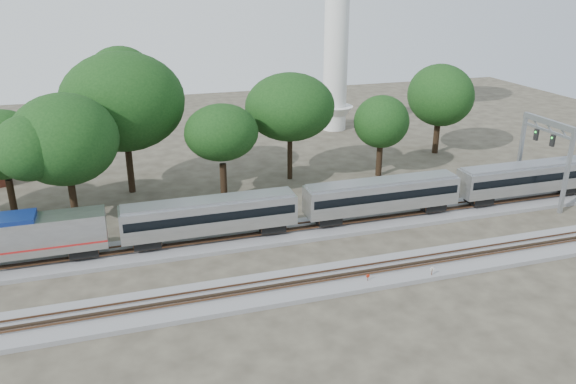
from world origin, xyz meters
name	(u,v)px	position (x,y,z in m)	size (l,w,h in m)	color
ground	(275,266)	(0.00, 0.00, 0.00)	(160.00, 160.00, 0.00)	#383328
track_far	(258,236)	(0.00, 6.00, 0.21)	(160.00, 5.00, 0.73)	slate
track_near	(289,286)	(0.00, -4.00, 0.21)	(160.00, 5.00, 0.73)	slate
train	(528,177)	(30.92, 6.00, 3.06)	(120.57, 2.93, 4.32)	silver
switch_stand_red	(368,278)	(6.37, -5.36, 0.63)	(0.32, 0.06, 0.99)	#512D19
switch_stand_white	(432,272)	(11.88, -6.12, 0.72)	(0.36, 0.07, 1.13)	#512D19
switch_lever	(368,284)	(6.38, -5.53, 0.15)	(0.50, 0.30, 0.30)	#512D19
signal_gantry	(546,142)	(32.56, 6.00, 6.88)	(0.66, 7.76, 9.44)	gray
tree_1	(2,145)	(-23.18, 17.91, 8.12)	(8.27, 8.27, 11.66)	black
tree_2	(65,139)	(-17.05, 14.99, 8.94)	(9.10, 9.10, 12.84)	black
tree_3	(123,102)	(-11.09, 22.66, 10.73)	(10.91, 10.91, 15.39)	black
tree_4	(221,133)	(-1.15, 17.15, 7.81)	(7.95, 7.95, 11.21)	black
tree_5	(290,107)	(8.13, 21.54, 9.13)	(9.30, 9.30, 13.11)	black
tree_6	(381,122)	(19.32, 19.32, 7.01)	(7.15, 7.15, 10.08)	black
tree_7	(440,95)	(31.52, 25.90, 8.36)	(8.51, 8.51, 12.00)	black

